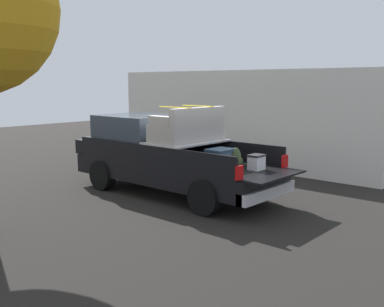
% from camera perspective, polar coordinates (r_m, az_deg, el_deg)
% --- Properties ---
extents(ground_plane, '(40.00, 40.00, 0.00)m').
position_cam_1_polar(ground_plane, '(11.41, -2.27, -5.15)').
color(ground_plane, black).
extents(pickup_truck, '(6.05, 2.06, 2.23)m').
position_cam_1_polar(pickup_truck, '(11.48, -3.69, -0.12)').
color(pickup_truck, black).
rests_on(pickup_truck, ground_plane).
extents(building_facade, '(10.10, 0.36, 3.18)m').
position_cam_1_polar(building_facade, '(15.13, 5.11, 4.42)').
color(building_facade, silver).
rests_on(building_facade, ground_plane).
extents(trash_can, '(0.60, 0.60, 0.98)m').
position_cam_1_polar(trash_can, '(16.23, -5.79, 0.83)').
color(trash_can, '#2D2D33').
rests_on(trash_can, ground_plane).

